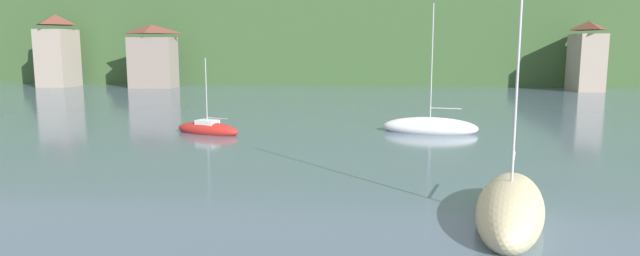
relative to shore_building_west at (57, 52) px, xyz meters
The scene contains 7 objects.
wooded_hillside 79.17m from the shore_building_west, 33.61° to the left, with size 352.00×68.06×39.83m.
shore_building_west is the anchor object (origin of this frame).
shore_building_westcentral 15.88m from the shore_building_west, ahead, with size 6.98×4.00×9.52m.
shore_building_central 79.20m from the shore_building_west, ahead, with size 3.76×6.12×9.79m.
sailboat_far_0 57.11m from the shore_building_west, 48.58° to the right, with size 5.50×3.32×5.81m.
sailboat_mid_2 82.25m from the shore_building_west, 48.06° to the right, with size 4.30×8.21×10.64m.
sailboat_far_6 67.45m from the shore_building_west, 36.78° to the right, with size 7.21×3.30×9.81m.
Camera 1 is at (2.52, 20.77, 6.34)m, focal length 30.53 mm.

